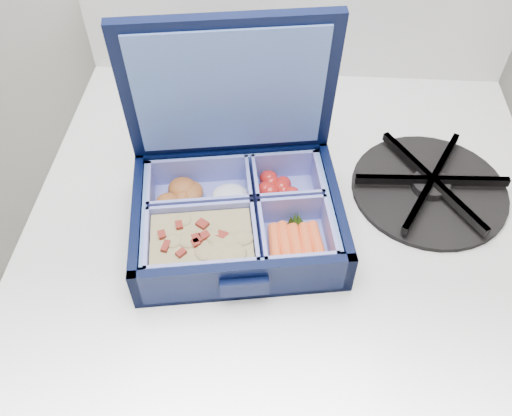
# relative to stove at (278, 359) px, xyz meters

# --- Properties ---
(stove) EXTENTS (0.60, 0.60, 0.90)m
(stove) POSITION_rel_stove_xyz_m (0.00, 0.00, 0.00)
(stove) COLOR silver
(stove) RESTS_ON floor
(bento_box) EXTENTS (0.25, 0.21, 0.05)m
(bento_box) POSITION_rel_stove_xyz_m (-0.06, -0.07, 0.48)
(bento_box) COLOR black
(bento_box) RESTS_ON stove
(burner_grate) EXTENTS (0.19, 0.19, 0.03)m
(burner_grate) POSITION_rel_stove_xyz_m (0.17, 0.01, 0.46)
(burner_grate) COLOR black
(burner_grate) RESTS_ON stove
(burner_grate_rear) EXTENTS (0.22, 0.22, 0.02)m
(burner_grate_rear) POSITION_rel_stove_xyz_m (-0.11, 0.20, 0.46)
(burner_grate_rear) COLOR black
(burner_grate_rear) RESTS_ON stove
(fork) EXTENTS (0.06, 0.20, 0.01)m
(fork) POSITION_rel_stove_xyz_m (0.02, 0.07, 0.45)
(fork) COLOR #B7B7C4
(fork) RESTS_ON stove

